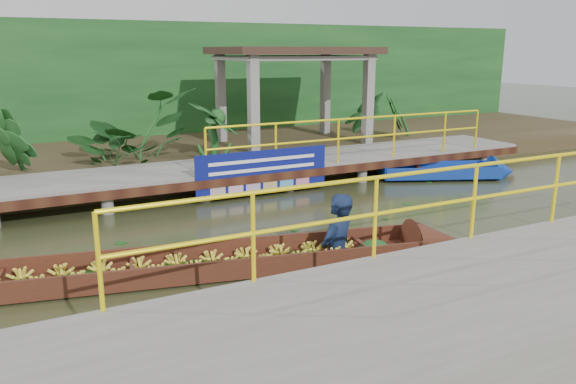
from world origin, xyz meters
name	(u,v)px	position (x,y,z in m)	size (l,w,h in m)	color
ground	(309,230)	(0.00, 0.00, 0.00)	(80.00, 80.00, 0.00)	#303319
land_strip	(184,152)	(0.00, 7.50, 0.23)	(30.00, 8.00, 0.45)	#352D1A
far_dock	(237,168)	(0.02, 3.43, 0.48)	(16.00, 2.06, 1.66)	slate
near_dock	(551,290)	(1.00, -4.20, 0.30)	(18.00, 2.40, 1.73)	slate
pavilion	(293,61)	(3.00, 6.30, 2.82)	(4.40, 3.00, 3.00)	slate
foliage_backdrop	(158,86)	(0.00, 10.00, 2.00)	(30.00, 0.80, 4.00)	#143E19
vendor_boat	(231,248)	(-1.92, -1.13, 0.33)	(8.52, 2.58, 2.29)	#3D1810
moored_blue_boat	(470,172)	(5.66, 1.81, 0.14)	(3.44, 2.12, 0.81)	navy
blue_banner	(263,172)	(0.26, 2.48, 0.56)	(3.07, 0.04, 0.96)	navy
tropical_plants	(202,127)	(-0.16, 5.30, 1.21)	(14.21, 1.21, 1.52)	#143E19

